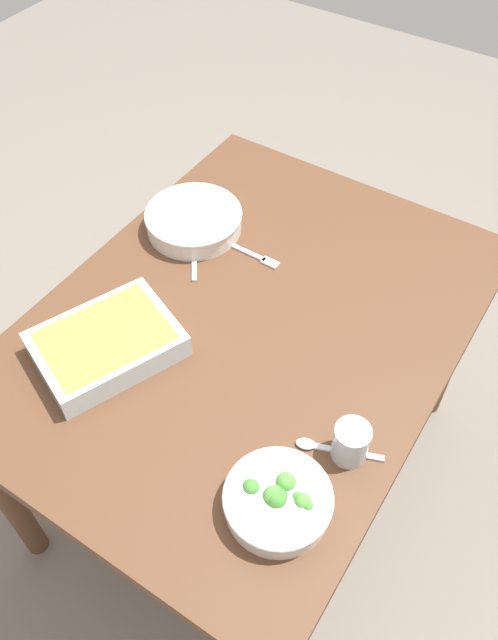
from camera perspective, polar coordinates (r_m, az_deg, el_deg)
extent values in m
plane|color=slate|center=(2.10, 0.00, -13.16)|extent=(6.00, 6.00, 0.00)
cube|color=brown|center=(1.50, 0.00, -0.50)|extent=(1.20, 0.90, 0.04)
cylinder|color=brown|center=(2.03, 17.80, -1.91)|extent=(0.06, 0.06, 0.70)
cylinder|color=brown|center=(1.79, -20.94, -14.10)|extent=(0.06, 0.06, 0.70)
cylinder|color=brown|center=(2.22, -0.88, 6.61)|extent=(0.06, 0.06, 0.70)
cylinder|color=silver|center=(1.69, -4.93, 8.78)|extent=(0.25, 0.25, 0.05)
torus|color=silver|center=(1.67, -4.98, 9.39)|extent=(0.25, 0.25, 0.01)
cylinder|color=olive|center=(1.69, -4.94, 8.85)|extent=(0.20, 0.20, 0.03)
sphere|color=olive|center=(1.64, -5.69, 8.11)|extent=(0.02, 0.02, 0.02)
sphere|color=olive|center=(1.70, -4.36, 10.05)|extent=(0.02, 0.02, 0.02)
sphere|color=silver|center=(1.68, -4.96, 9.60)|extent=(0.02, 0.02, 0.02)
sphere|color=#C66633|center=(1.69, -4.77, 9.62)|extent=(0.02, 0.02, 0.02)
cylinder|color=silver|center=(1.21, 2.57, -15.85)|extent=(0.19, 0.19, 0.05)
torus|color=silver|center=(1.20, 2.60, -15.43)|extent=(0.20, 0.20, 0.01)
cylinder|color=#8CB272|center=(1.21, 2.57, -15.80)|extent=(0.16, 0.16, 0.02)
sphere|color=#569E42|center=(1.21, 3.31, -14.22)|extent=(0.04, 0.04, 0.04)
sphere|color=#478C38|center=(1.20, 4.26, -15.45)|extent=(0.02, 0.02, 0.02)
sphere|color=#3D7A33|center=(1.20, 1.90, -15.00)|extent=(0.02, 0.02, 0.02)
sphere|color=#478C38|center=(1.20, 2.49, -15.04)|extent=(0.03, 0.03, 0.03)
sphere|color=#569E42|center=(1.19, 2.19, -15.40)|extent=(0.04, 0.04, 0.04)
sphere|color=#478C38|center=(1.19, 2.02, -15.68)|extent=(0.03, 0.03, 0.03)
sphere|color=#569E42|center=(1.19, 4.78, -15.77)|extent=(0.03, 0.03, 0.03)
sphere|color=#478C38|center=(1.19, 2.44, -15.60)|extent=(0.04, 0.04, 0.04)
sphere|color=#478C38|center=(1.19, 5.26, -16.19)|extent=(0.02, 0.02, 0.02)
sphere|color=#478C38|center=(1.20, 0.20, -14.70)|extent=(0.03, 0.03, 0.03)
sphere|color=#3D7A33|center=(1.19, 2.65, -15.39)|extent=(0.03, 0.03, 0.03)
sphere|color=#478C38|center=(1.20, 0.02, -14.55)|extent=(0.03, 0.03, 0.03)
cube|color=silver|center=(1.43, -12.53, -2.12)|extent=(0.36, 0.32, 0.06)
cube|color=gold|center=(1.42, -12.61, -1.82)|extent=(0.32, 0.28, 0.04)
cylinder|color=#B2BCC6|center=(1.26, 9.05, -10.69)|extent=(0.07, 0.07, 0.08)
cylinder|color=black|center=(1.27, 8.98, -10.98)|extent=(0.06, 0.06, 0.05)
cube|color=silver|center=(1.61, -4.89, 5.27)|extent=(0.12, 0.09, 0.01)
ellipsoid|color=silver|center=(1.67, -4.89, 7.38)|extent=(0.05, 0.04, 0.01)
cube|color=silver|center=(1.23, 2.53, -16.27)|extent=(0.13, 0.08, 0.01)
ellipsoid|color=silver|center=(1.25, 5.97, -14.41)|extent=(0.05, 0.04, 0.01)
cube|color=silver|center=(1.30, 8.83, -11.56)|extent=(0.06, 0.13, 0.01)
ellipsoid|color=silver|center=(1.29, 5.06, -10.90)|extent=(0.04, 0.05, 0.01)
cube|color=silver|center=(1.64, -0.64, 6.27)|extent=(0.01, 0.14, 0.01)
cube|color=silver|center=(1.60, 1.89, 5.12)|extent=(0.02, 0.04, 0.01)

